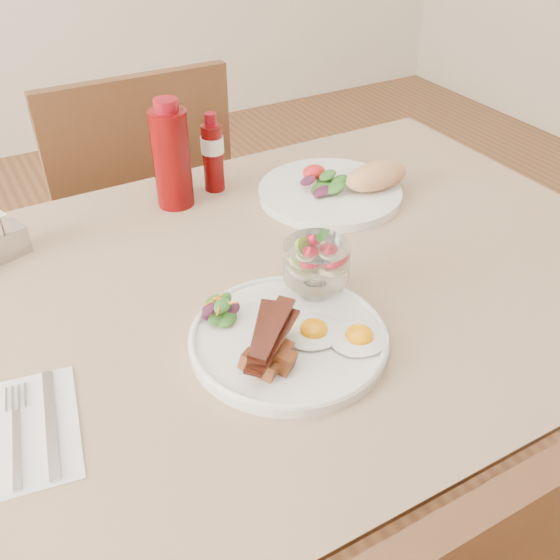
# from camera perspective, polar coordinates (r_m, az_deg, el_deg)

# --- Properties ---
(table) EXTENTS (1.33, 0.88, 0.75)m
(table) POSITION_cam_1_polar(r_m,az_deg,el_deg) (1.05, -2.03, -4.27)
(table) COLOR #512C19
(table) RESTS_ON ground
(chair_far) EXTENTS (0.42, 0.42, 0.93)m
(chair_far) POSITION_cam_1_polar(r_m,az_deg,el_deg) (1.64, -12.80, 5.19)
(chair_far) COLOR #512C19
(chair_far) RESTS_ON ground
(main_plate) EXTENTS (0.28, 0.28, 0.02)m
(main_plate) POSITION_cam_1_polar(r_m,az_deg,el_deg) (0.88, 0.79, -5.44)
(main_plate) COLOR silver
(main_plate) RESTS_ON table
(fried_eggs) EXTENTS (0.14, 0.12, 0.02)m
(fried_eggs) POSITION_cam_1_polar(r_m,az_deg,el_deg) (0.87, 5.17, -4.93)
(fried_eggs) COLOR silver
(fried_eggs) RESTS_ON main_plate
(bacon_potato_pile) EXTENTS (0.11, 0.11, 0.06)m
(bacon_potato_pile) POSITION_cam_1_polar(r_m,az_deg,el_deg) (0.82, -0.89, -6.04)
(bacon_potato_pile) COLOR brown
(bacon_potato_pile) RESTS_ON main_plate
(side_salad) EXTENTS (0.06, 0.06, 0.03)m
(side_salad) POSITION_cam_1_polar(r_m,az_deg,el_deg) (0.89, -5.40, -2.82)
(side_salad) COLOR #224813
(side_salad) RESTS_ON main_plate
(fruit_cup) EXTENTS (0.10, 0.10, 0.10)m
(fruit_cup) POSITION_cam_1_polar(r_m,az_deg,el_deg) (0.92, 3.33, 1.69)
(fruit_cup) COLOR white
(fruit_cup) RESTS_ON main_plate
(second_plate) EXTENTS (0.29, 0.28, 0.07)m
(second_plate) POSITION_cam_1_polar(r_m,az_deg,el_deg) (1.24, 5.58, 8.44)
(second_plate) COLOR silver
(second_plate) RESTS_ON table
(ketchup_bottle) EXTENTS (0.09, 0.09, 0.21)m
(ketchup_bottle) POSITION_cam_1_polar(r_m,az_deg,el_deg) (1.19, -9.89, 11.01)
(ketchup_bottle) COLOR #540405
(ketchup_bottle) RESTS_ON table
(hot_sauce_bottle) EXTENTS (0.06, 0.06, 0.16)m
(hot_sauce_bottle) POSITION_cam_1_polar(r_m,az_deg,el_deg) (1.25, -6.17, 11.42)
(hot_sauce_bottle) COLOR #540405
(hot_sauce_bottle) RESTS_ON table
(napkin_cutlery) EXTENTS (0.13, 0.20, 0.01)m
(napkin_cutlery) POSITION_cam_1_polar(r_m,az_deg,el_deg) (0.83, -21.49, -12.46)
(napkin_cutlery) COLOR white
(napkin_cutlery) RESTS_ON table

